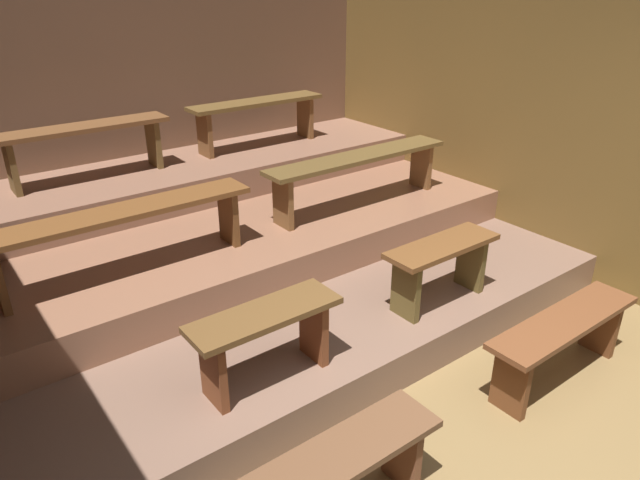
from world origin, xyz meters
The scene contains 14 objects.
ground centered at (0.00, 2.29, -0.04)m, with size 5.63×5.38×0.08m, color olive.
wall_back centered at (0.00, 4.61, 1.35)m, with size 5.63×0.06×2.70m, color brown.
wall_right centered at (2.44, 2.29, 1.35)m, with size 0.06×5.38×2.70m, color brown.
platform_lower centered at (0.00, 2.85, 0.14)m, with size 4.83×3.45×0.29m, color brown.
platform_middle centered at (0.00, 3.39, 0.43)m, with size 4.83×2.37×0.29m, color #8C5E45.
platform_upper centered at (0.00, 4.04, 0.72)m, with size 4.83×1.08×0.29m, color #875D48.
bench_floor_left centered at (-1.00, 0.59, 0.36)m, with size 1.29×0.30×0.48m.
bench_floor_right centered at (1.00, 0.59, 0.36)m, with size 1.29×0.30×0.48m.
bench_lower_left centered at (-0.75, 1.46, 0.63)m, with size 0.92×0.30×0.48m.
bench_lower_right centered at (0.75, 1.46, 0.63)m, with size 0.92×0.30×0.48m.
bench_middle_left centered at (-1.07, 2.77, 0.95)m, with size 1.88×0.30×0.48m.
bench_middle_right centered at (1.07, 2.77, 0.95)m, with size 1.88×0.30×0.48m.
bench_upper_left centered at (-0.87, 4.13, 1.23)m, with size 1.45×0.30×0.48m.
bench_upper_right centered at (0.87, 4.13, 1.23)m, with size 1.45×0.30×0.48m.
Camera 1 is at (-2.21, -0.98, 2.53)m, focal length 32.54 mm.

